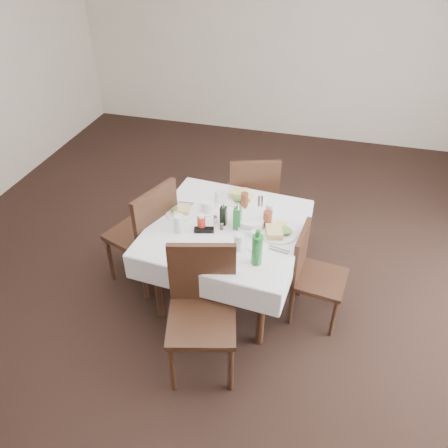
% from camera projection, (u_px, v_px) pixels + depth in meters
% --- Properties ---
extents(ground_plane, '(7.00, 7.00, 0.00)m').
position_uv_depth(ground_plane, '(219.00, 290.00, 4.02)').
color(ground_plane, black).
extents(room_shell, '(6.04, 7.04, 2.80)m').
position_uv_depth(room_shell, '(218.00, 113.00, 3.00)').
color(room_shell, beige).
rests_on(room_shell, ground).
extents(dining_table, '(1.31, 1.31, 0.76)m').
position_uv_depth(dining_table, '(226.00, 234.00, 3.59)').
color(dining_table, black).
rests_on(dining_table, ground).
extents(chair_north, '(0.60, 0.60, 0.99)m').
position_uv_depth(chair_north, '(253.00, 194.00, 4.29)').
color(chair_north, black).
rests_on(chair_north, ground).
extents(chair_south, '(0.59, 0.59, 1.02)m').
position_uv_depth(chair_south, '(202.00, 303.00, 3.11)').
color(chair_south, black).
rests_on(chair_south, ground).
extents(chair_east, '(0.45, 0.45, 0.85)m').
position_uv_depth(chair_east, '(311.00, 270.00, 3.52)').
color(chair_east, black).
rests_on(chair_east, ground).
extents(chair_west, '(0.63, 0.63, 1.04)m').
position_uv_depth(chair_west, '(148.00, 230.00, 3.78)').
color(chair_west, black).
rests_on(chair_west, ground).
extents(meal_north, '(0.30, 0.30, 0.06)m').
position_uv_depth(meal_north, '(240.00, 197.00, 3.84)').
color(meal_north, white).
rests_on(meal_north, dining_table).
extents(meal_south, '(0.30, 0.30, 0.07)m').
position_uv_depth(meal_south, '(210.00, 256.00, 3.20)').
color(meal_south, white).
rests_on(meal_south, dining_table).
extents(meal_east, '(0.30, 0.30, 0.07)m').
position_uv_depth(meal_east, '(278.00, 231.00, 3.44)').
color(meal_east, white).
rests_on(meal_east, dining_table).
extents(meal_west, '(0.23, 0.23, 0.05)m').
position_uv_depth(meal_west, '(180.00, 212.00, 3.67)').
color(meal_west, white).
rests_on(meal_west, dining_table).
extents(side_plate_a, '(0.14, 0.14, 0.01)m').
position_uv_depth(side_plate_a, '(206.00, 202.00, 3.81)').
color(side_plate_a, white).
rests_on(side_plate_a, dining_table).
extents(side_plate_b, '(0.16, 0.16, 0.01)m').
position_uv_depth(side_plate_b, '(258.00, 247.00, 3.32)').
color(side_plate_b, white).
rests_on(side_plate_b, dining_table).
extents(water_n, '(0.06, 0.06, 0.12)m').
position_uv_depth(water_n, '(219.00, 197.00, 3.78)').
color(water_n, silver).
rests_on(water_n, dining_table).
extents(water_s, '(0.08, 0.08, 0.14)m').
position_uv_depth(water_s, '(239.00, 242.00, 3.26)').
color(water_s, silver).
rests_on(water_s, dining_table).
extents(water_e, '(0.08, 0.08, 0.15)m').
position_uv_depth(water_e, '(270.00, 211.00, 3.58)').
color(water_e, silver).
rests_on(water_e, dining_table).
extents(water_w, '(0.08, 0.08, 0.15)m').
position_uv_depth(water_w, '(179.00, 224.00, 3.44)').
color(water_w, silver).
rests_on(water_w, dining_table).
extents(iced_tea_a, '(0.06, 0.06, 0.14)m').
position_uv_depth(iced_tea_a, '(244.00, 200.00, 3.72)').
color(iced_tea_a, brown).
rests_on(iced_tea_a, dining_table).
extents(iced_tea_b, '(0.07, 0.07, 0.15)m').
position_uv_depth(iced_tea_b, '(267.00, 220.00, 3.48)').
color(iced_tea_b, brown).
rests_on(iced_tea_b, dining_table).
extents(bread_basket, '(0.25, 0.25, 0.08)m').
position_uv_depth(bread_basket, '(251.00, 222.00, 3.52)').
color(bread_basket, silver).
rests_on(bread_basket, dining_table).
extents(oil_cruet_dark, '(0.05, 0.05, 0.21)m').
position_uv_depth(oil_cruet_dark, '(223.00, 215.00, 3.51)').
color(oil_cruet_dark, black).
rests_on(oil_cruet_dark, dining_table).
extents(oil_cruet_green, '(0.06, 0.06, 0.25)m').
position_uv_depth(oil_cruet_green, '(237.00, 218.00, 3.45)').
color(oil_cruet_green, '#21722E').
rests_on(oil_cruet_green, dining_table).
extents(ketchup_bottle, '(0.07, 0.07, 0.15)m').
position_uv_depth(ketchup_bottle, '(201.00, 222.00, 3.46)').
color(ketchup_bottle, '#B32A1A').
rests_on(ketchup_bottle, dining_table).
extents(salt_shaker, '(0.03, 0.03, 0.07)m').
position_uv_depth(salt_shaker, '(215.00, 220.00, 3.54)').
color(salt_shaker, white).
rests_on(salt_shaker, dining_table).
extents(pepper_shaker, '(0.03, 0.03, 0.07)m').
position_uv_depth(pepper_shaker, '(222.00, 226.00, 3.48)').
color(pepper_shaker, '#453726').
rests_on(pepper_shaker, dining_table).
extents(coffee_mug, '(0.16, 0.15, 0.11)m').
position_uv_depth(coffee_mug, '(207.00, 207.00, 3.66)').
color(coffee_mug, white).
rests_on(coffee_mug, dining_table).
extents(sunglasses, '(0.17, 0.09, 0.03)m').
position_uv_depth(sunglasses, '(204.00, 230.00, 3.47)').
color(sunglasses, black).
rests_on(sunglasses, dining_table).
extents(green_bottle, '(0.08, 0.08, 0.30)m').
position_uv_depth(green_bottle, '(257.00, 249.00, 3.10)').
color(green_bottle, '#21722E').
rests_on(green_bottle, dining_table).
extents(sugar_caddy, '(0.11, 0.08, 0.05)m').
position_uv_depth(sugar_caddy, '(257.00, 235.00, 3.40)').
color(sugar_caddy, white).
rests_on(sugar_caddy, dining_table).
extents(cutlery_n, '(0.07, 0.18, 0.01)m').
position_uv_depth(cutlery_n, '(260.00, 201.00, 3.82)').
color(cutlery_n, silver).
rests_on(cutlery_n, dining_table).
extents(cutlery_s, '(0.06, 0.20, 0.01)m').
position_uv_depth(cutlery_s, '(196.00, 256.00, 3.23)').
color(cutlery_s, silver).
rests_on(cutlery_s, dining_table).
extents(cutlery_e, '(0.20, 0.09, 0.01)m').
position_uv_depth(cutlery_e, '(276.00, 250.00, 3.29)').
color(cutlery_e, silver).
rests_on(cutlery_e, dining_table).
extents(cutlery_w, '(0.16, 0.05, 0.01)m').
position_uv_depth(cutlery_w, '(185.00, 203.00, 3.80)').
color(cutlery_w, silver).
rests_on(cutlery_w, dining_table).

